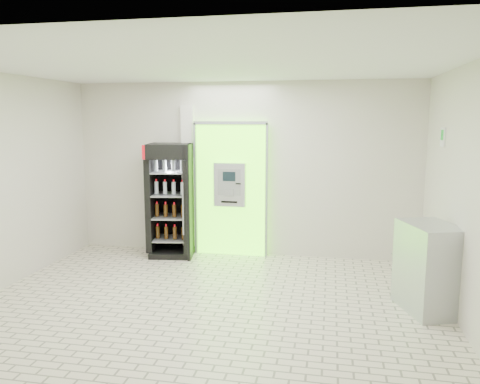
# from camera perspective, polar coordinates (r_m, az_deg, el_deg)

# --- Properties ---
(ground) EXTENTS (6.00, 6.00, 0.00)m
(ground) POSITION_cam_1_polar(r_m,az_deg,el_deg) (6.12, -4.05, -13.87)
(ground) COLOR beige
(ground) RESTS_ON ground
(room_shell) EXTENTS (6.00, 6.00, 6.00)m
(room_shell) POSITION_cam_1_polar(r_m,az_deg,el_deg) (5.67, -4.26, 3.56)
(room_shell) COLOR beige
(room_shell) RESTS_ON ground
(atm_assembly) EXTENTS (1.30, 0.24, 2.33)m
(atm_assembly) POSITION_cam_1_polar(r_m,az_deg,el_deg) (8.13, -1.10, 0.44)
(atm_assembly) COLOR #62FE18
(atm_assembly) RESTS_ON ground
(pillar) EXTENTS (0.22, 0.11, 2.60)m
(pillar) POSITION_cam_1_polar(r_m,az_deg,el_deg) (8.34, -6.30, 1.50)
(pillar) COLOR silver
(pillar) RESTS_ON ground
(beverage_cooler) EXTENTS (0.83, 0.78, 1.95)m
(beverage_cooler) POSITION_cam_1_polar(r_m,az_deg,el_deg) (8.20, -8.30, -1.23)
(beverage_cooler) COLOR black
(beverage_cooler) RESTS_ON ground
(steel_cabinet) EXTENTS (0.80, 0.96, 1.10)m
(steel_cabinet) POSITION_cam_1_polar(r_m,az_deg,el_deg) (6.28, 22.02, -8.57)
(steel_cabinet) COLOR #AEB1B6
(steel_cabinet) RESTS_ON ground
(exit_sign) EXTENTS (0.02, 0.22, 0.26)m
(exit_sign) POSITION_cam_1_polar(r_m,az_deg,el_deg) (7.01, 23.49, 6.16)
(exit_sign) COLOR white
(exit_sign) RESTS_ON room_shell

